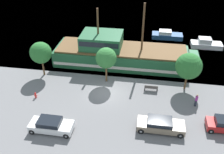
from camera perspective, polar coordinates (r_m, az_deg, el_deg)
name	(u,v)px	position (r m, az deg, el deg)	size (l,w,h in m)	color
ground_plane	(106,93)	(32.32, -1.42, -3.62)	(160.00, 160.00, 0.00)	slate
pirate_ship	(119,53)	(38.00, 1.62, 5.44)	(21.27, 5.90, 9.51)	#1E5633
moored_boat_dockside	(167,35)	(47.98, 12.41, 9.30)	(5.55, 2.18, 1.46)	navy
moored_boat_outer	(206,44)	(46.33, 20.67, 7.09)	(5.18, 2.15, 1.68)	silver
parked_car_curb_front	(160,125)	(27.29, 11.02, -10.66)	(4.97, 1.96, 1.41)	#7F705B
parked_car_curb_rear	(51,125)	(27.51, -13.77, -10.64)	(4.59, 1.93, 1.45)	white
fire_hydrant	(35,95)	(32.71, -17.09, -3.93)	(0.42, 0.25, 0.76)	red
bench_promenade_east	(151,88)	(32.84, 8.93, -2.47)	(1.73, 0.45, 0.85)	#4C4742
pedestrian_walking_near	(196,100)	(31.37, 18.70, -5.07)	(0.32, 0.32, 1.66)	#232838
tree_row_east	(41,53)	(35.56, -15.98, 5.34)	(2.97, 2.97, 5.00)	brown
tree_row_mideast	(106,58)	(32.67, -1.36, 4.34)	(2.77, 2.77, 5.01)	brown
tree_row_midwest	(189,66)	(32.60, 17.13, 2.37)	(3.33, 3.33, 5.12)	brown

